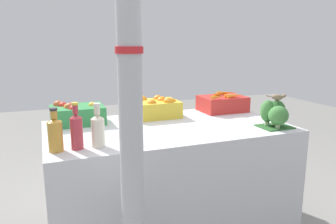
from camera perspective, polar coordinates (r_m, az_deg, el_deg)
The scene contains 10 objects.
market_table at distance 2.46m, azimuth 0.00°, elevation -11.42°, with size 1.68×0.93×0.80m, color silver.
support_pole at distance 1.44m, azimuth -6.76°, elevation 9.95°, with size 0.12×0.12×2.66m.
apple_crate at distance 2.47m, azimuth -15.64°, elevation -0.30°, with size 0.37×0.28×0.16m.
orange_crate at distance 2.59m, azimuth -2.14°, elevation 0.76°, with size 0.37×0.28×0.16m.
carrot_crate at distance 2.84m, azimuth 9.50°, elevation 1.51°, with size 0.37×0.28×0.16m.
broccoli_pile at distance 2.39m, azimuth 18.12°, elevation -0.27°, with size 0.22×0.21×0.19m.
juice_bottle_amber at distance 1.87m, azimuth -19.04°, elevation -3.57°, with size 0.08×0.08×0.24m.
juice_bottle_ruby at distance 1.88m, azimuth -15.64°, elevation -3.04°, with size 0.07×0.07×0.26m.
juice_bottle_cloudy at distance 1.89m, azimuth -12.12°, elevation -2.94°, with size 0.08×0.08×0.25m.
sparrow_bird at distance 2.36m, azimuth 18.63°, elevation 2.49°, with size 0.11×0.10×0.05m.
Camera 1 is at (-0.81, -2.10, 1.39)m, focal length 35.00 mm.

